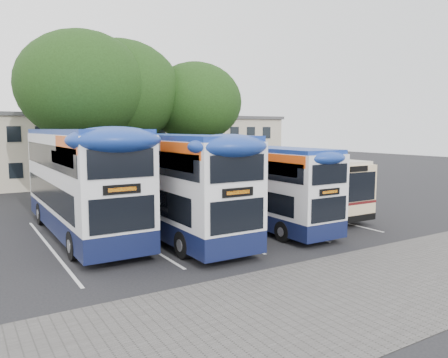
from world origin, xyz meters
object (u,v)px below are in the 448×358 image
bus_dd_left (80,177)px  bus_single (285,180)px  bus_dd_right (259,182)px  lamp_post (215,127)px  tree_mid (120,92)px  bus_dd_mid (171,180)px  tree_right (195,102)px  tree_left (82,86)px

bus_dd_left → bus_single: bus_dd_left is taller
bus_dd_right → bus_single: 4.48m
lamp_post → tree_mid: size_ratio=0.79×
tree_mid → bus_single: size_ratio=1.04×
bus_dd_mid → bus_dd_right: 4.66m
lamp_post → bus_dd_right: size_ratio=0.94×
lamp_post → tree_mid: bearing=-168.5°
bus_dd_mid → tree_right: bearing=57.8°
tree_mid → bus_dd_right: (2.33, -14.26, -5.39)m
bus_dd_mid → bus_dd_right: size_ratio=1.15×
bus_dd_right → bus_single: bearing=33.7°
tree_right → bus_dd_mid: tree_right is taller
bus_dd_mid → bus_single: size_ratio=1.02×
tree_right → bus_single: size_ratio=0.92×
tree_mid → bus_dd_right: size_ratio=1.18×
lamp_post → tree_left: 13.00m
bus_single → tree_left: bearing=131.1°
tree_left → lamp_post: bearing=14.7°
tree_left → bus_dd_mid: bearing=-86.4°
tree_left → bus_dd_left: size_ratio=0.98×
bus_dd_right → bus_single: (3.72, 2.48, -0.36)m
tree_right → bus_dd_mid: 15.65m
bus_dd_right → tree_left: bearing=112.7°
lamp_post → bus_dd_left: (-15.04, -13.43, -2.40)m
tree_left → bus_dd_left: tree_left is taller
bus_dd_left → bus_dd_mid: size_ratio=1.05×
lamp_post → bus_dd_left: size_ratio=0.78×
tree_right → bus_dd_right: bearing=-104.4°
lamp_post → bus_dd_left: bearing=-138.2°
lamp_post → bus_single: lamp_post is taller
bus_single → bus_dd_right: bearing=-146.3°
lamp_post → bus_dd_right: (-6.91, -16.14, -2.87)m
tree_left → bus_dd_right: tree_left is taller
lamp_post → bus_dd_left: lamp_post is taller
bus_dd_mid → bus_single: 8.58m
tree_right → bus_dd_left: 16.20m
bus_dd_mid → bus_single: bus_dd_mid is taller
tree_mid → bus_dd_left: (-5.81, -11.55, -4.92)m
tree_mid → bus_dd_mid: (-2.29, -13.71, -5.05)m
tree_left → bus_dd_mid: (0.78, -12.36, -5.19)m
tree_mid → tree_right: 5.84m
tree_mid → tree_right: bearing=-10.0°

